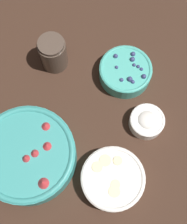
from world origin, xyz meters
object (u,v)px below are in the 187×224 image
Objects in this scene: bowl_bananas at (113,179)px; jar_chocolate at (53,54)px; bowl_strawberries at (27,155)px; bowl_blueberries at (125,71)px; bowl_cream at (147,121)px.

jar_chocolate is (0.07, 0.39, 0.02)m from bowl_bananas.
bowl_strawberries is 0.30m from jar_chocolate.
bowl_strawberries is 1.56× the size of bowl_bananas.
bowl_blueberries is 0.93× the size of bowl_bananas.
bowl_blueberries reaches higher than bowl_cream.
bowl_blueberries is at bearing 74.27° from bowl_cream.
jar_chocolate is at bearing 132.09° from bowl_blueberries.
bowl_bananas is (-0.22, -0.23, 0.00)m from bowl_blueberries.
bowl_bananas is 1.52× the size of jar_chocolate.
bowl_strawberries reaches higher than bowl_bananas.
bowl_blueberries is 0.16m from bowl_cream.
bowl_blueberries is 1.41× the size of jar_chocolate.
bowl_bananas is at bearing -157.42° from bowl_cream.
bowl_strawberries is at bearing 129.09° from bowl_bananas.
bowl_cream is (-0.04, -0.16, -0.00)m from bowl_blueberries.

